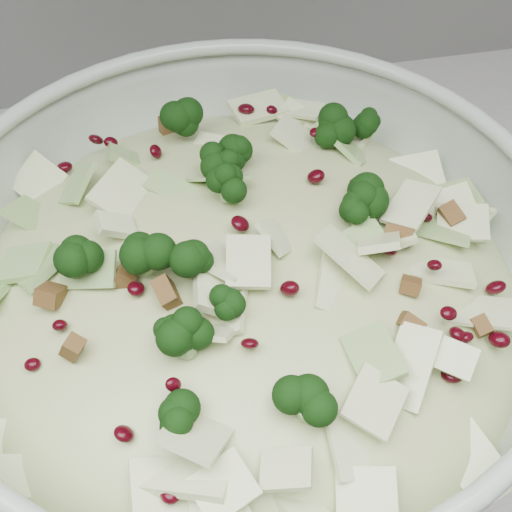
{
  "coord_description": "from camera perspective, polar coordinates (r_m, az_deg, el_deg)",
  "views": [
    {
      "loc": [
        0.12,
        1.31,
        1.38
      ],
      "look_at": [
        0.18,
        1.61,
        1.02
      ],
      "focal_mm": 50.0,
      "sensor_mm": 36.0,
      "label": 1
    }
  ],
  "objects": [
    {
      "name": "mixing_bowl",
      "position": [
        0.49,
        -0.97,
        -3.81
      ],
      "size": [
        0.53,
        0.53,
        0.16
      ],
      "rotation": [
        0.0,
        0.0,
        -0.38
      ],
      "color": "#A1B1A2",
      "rests_on": "counter"
    },
    {
      "name": "salad",
      "position": [
        0.47,
        -1.01,
        -1.86
      ],
      "size": [
        0.42,
        0.42,
        0.17
      ],
      "rotation": [
        0.0,
        0.0,
        -0.1
      ],
      "color": "beige",
      "rests_on": "mixing_bowl"
    },
    {
      "name": "counter",
      "position": [
        1.01,
        -11.62,
        -19.13
      ],
      "size": [
        3.6,
        0.6,
        0.9
      ],
      "primitive_type": "cube",
      "color": "#BCBCB7",
      "rests_on": "floor"
    }
  ]
}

